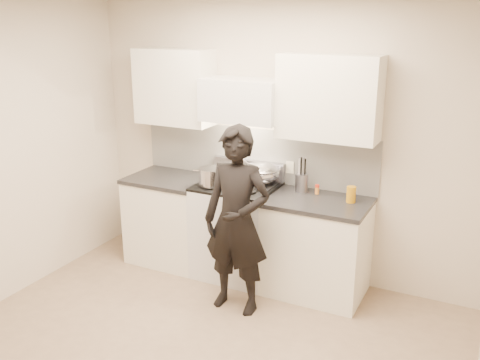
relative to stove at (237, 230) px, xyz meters
name	(u,v)px	position (x,y,z in m)	size (l,w,h in m)	color
ground_plane	(189,358)	(0.30, -1.42, -0.47)	(4.00, 4.00, 0.00)	#8B735A
room_shell	(202,145)	(0.24, -1.05, 1.12)	(4.04, 3.54, 2.70)	beige
stove	(237,230)	(0.00, 0.00, 0.00)	(0.76, 0.65, 0.96)	silver
counter_right	(317,247)	(0.83, 0.00, -0.01)	(0.92, 0.67, 0.92)	silver
counter_left	(171,218)	(-0.78, 0.00, -0.01)	(0.82, 0.67, 0.92)	silver
wok	(261,173)	(0.20, 0.12, 0.59)	(0.38, 0.47, 0.31)	silver
stock_pot	(212,176)	(-0.20, -0.14, 0.57)	(0.33, 0.32, 0.16)	silver
utensil_crock	(302,181)	(0.61, 0.16, 0.55)	(0.12, 0.12, 0.33)	#9696A4
spice_jar	(317,189)	(0.76, 0.16, 0.49)	(0.04, 0.04, 0.09)	orange
oil_glass	(351,194)	(1.10, 0.07, 0.52)	(0.08, 0.08, 0.15)	#B4780C
person	(237,221)	(0.29, -0.59, 0.36)	(0.61, 0.40, 1.66)	black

